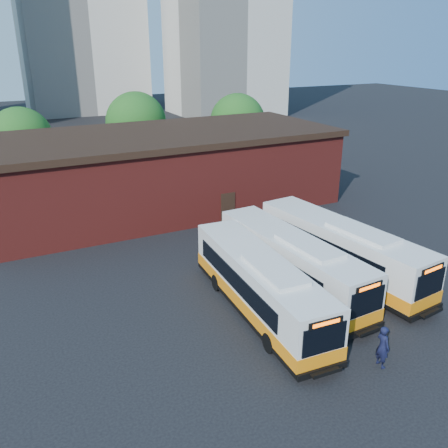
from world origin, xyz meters
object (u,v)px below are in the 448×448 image
bus_mideast (291,264)px  bus_east (340,251)px  bus_midwest (260,287)px  transit_worker (383,346)px

bus_mideast → bus_east: (3.57, 0.03, 0.06)m
bus_east → bus_midwest: bearing=-173.0°
bus_midwest → transit_worker: bus_midwest is taller
bus_mideast → transit_worker: bearing=-96.5°
bus_mideast → bus_east: bus_east is taller
bus_midwest → bus_east: size_ratio=0.95×
bus_midwest → bus_east: (6.56, 1.54, 0.07)m
bus_midwest → transit_worker: (2.51, -6.20, -0.49)m
transit_worker → bus_mideast: bearing=1.1°
bus_mideast → bus_east: size_ratio=0.96×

